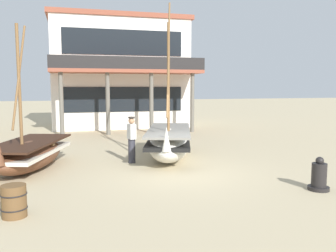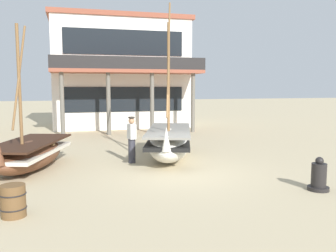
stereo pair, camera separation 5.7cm
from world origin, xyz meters
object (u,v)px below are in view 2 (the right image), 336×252
(fishing_boat_near_left, at_px, (169,142))
(fishing_boat_centre_large, at_px, (29,154))
(fisherman_by_hull, at_px, (132,140))
(wooden_barrel, at_px, (13,201))
(capstan_winch, at_px, (319,177))
(harbor_building_main, at_px, (120,73))

(fishing_boat_near_left, relative_size, fishing_boat_centre_large, 1.26)
(fishing_boat_centre_large, bearing_deg, fisherman_by_hull, 2.98)
(fisherman_by_hull, distance_m, wooden_barrel, 5.80)
(fisherman_by_hull, height_order, capstan_winch, fisherman_by_hull)
(fishing_boat_near_left, xyz_separation_m, fisherman_by_hull, (-1.51, -0.36, 0.19))
(fisherman_by_hull, bearing_deg, wooden_barrel, -125.29)
(fishing_boat_near_left, height_order, fishing_boat_centre_large, fishing_boat_near_left)
(fishing_boat_centre_large, height_order, wooden_barrel, fishing_boat_centre_large)
(fishing_boat_near_left, distance_m, capstan_winch, 5.82)
(capstan_winch, bearing_deg, harbor_building_main, 100.01)
(capstan_winch, distance_m, wooden_barrel, 7.61)
(fishing_boat_centre_large, distance_m, capstan_winch, 9.01)
(fishing_boat_near_left, height_order, wooden_barrel, fishing_boat_near_left)
(wooden_barrel, distance_m, harbor_building_main, 18.12)
(fishing_boat_near_left, height_order, capstan_winch, fishing_boat_near_left)
(fishing_boat_near_left, relative_size, capstan_winch, 6.55)
(capstan_winch, xyz_separation_m, harbor_building_main, (-3.04, 17.25, 3.34))
(harbor_building_main, bearing_deg, capstan_winch, -79.99)
(fishing_boat_near_left, distance_m, harbor_building_main, 12.52)
(fisherman_by_hull, distance_m, harbor_building_main, 12.88)
(fishing_boat_centre_large, bearing_deg, wooden_barrel, -88.04)
(fisherman_by_hull, height_order, wooden_barrel, fisherman_by_hull)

